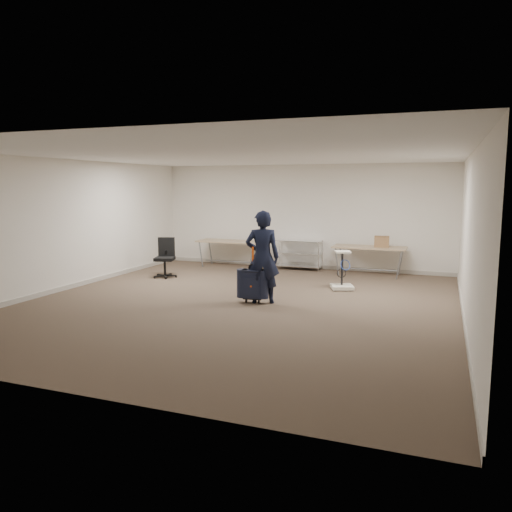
% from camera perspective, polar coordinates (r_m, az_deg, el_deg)
% --- Properties ---
extents(ground, '(9.00, 9.00, 0.00)m').
position_cam_1_polar(ground, '(9.60, -1.98, -5.45)').
color(ground, '#4B382D').
rests_on(ground, ground).
extents(room_shell, '(8.00, 9.00, 9.00)m').
position_cam_1_polar(room_shell, '(10.85, 0.82, -3.60)').
color(room_shell, white).
rests_on(room_shell, ground).
extents(folding_table_left, '(1.80, 0.75, 0.73)m').
position_cam_1_polar(folding_table_left, '(13.80, -2.99, 1.54)').
color(folding_table_left, '#997D5E').
rests_on(folding_table_left, ground).
extents(folding_table_right, '(1.80, 0.75, 0.73)m').
position_cam_1_polar(folding_table_right, '(12.78, 12.84, 0.83)').
color(folding_table_right, '#997D5E').
rests_on(folding_table_right, ground).
extents(wire_shelf, '(1.22, 0.47, 0.80)m').
position_cam_1_polar(wire_shelf, '(13.43, 4.90, 0.32)').
color(wire_shelf, silver).
rests_on(wire_shelf, ground).
extents(person, '(0.75, 0.61, 1.78)m').
position_cam_1_polar(person, '(9.50, 0.74, -0.12)').
color(person, black).
rests_on(person, ground).
extents(suitcase, '(0.42, 0.27, 1.09)m').
position_cam_1_polar(suitcase, '(9.57, -0.39, -3.22)').
color(suitcase, '#162133').
rests_on(suitcase, ground).
extents(office_chair, '(0.59, 0.59, 0.97)m').
position_cam_1_polar(office_chair, '(12.49, -10.34, -1.05)').
color(office_chair, black).
rests_on(office_chair, ground).
extents(equipment_cart, '(0.59, 0.59, 0.84)m').
position_cam_1_polar(equipment_cart, '(11.00, 9.82, -2.65)').
color(equipment_cart, beige).
rests_on(equipment_cart, ground).
extents(cardboard_box, '(0.38, 0.30, 0.27)m').
position_cam_1_polar(cardboard_box, '(12.75, 14.18, 1.61)').
color(cardboard_box, brown).
rests_on(cardboard_box, folding_table_right).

